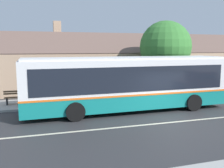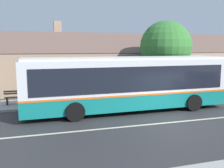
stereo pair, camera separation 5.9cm
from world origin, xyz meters
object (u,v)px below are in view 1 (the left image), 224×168
at_px(bench_down_street, 78,95).
at_px(street_tree_primary, 166,49).
at_px(transit_bus, 128,82).
at_px(bus_stop_sign, 206,76).
at_px(bench_by_building, 17,98).

xyz_separation_m(bench_down_street, street_tree_primary, (7.27, 1.14, 3.08)).
distance_m(transit_bus, bus_stop_sign, 7.37).
distance_m(transit_bus, street_tree_primary, 6.60).
height_order(bench_by_building, bus_stop_sign, bus_stop_sign).
height_order(transit_bus, bench_down_street, transit_bus).
height_order(bench_down_street, bus_stop_sign, bus_stop_sign).
relative_size(bench_by_building, bus_stop_sign, 0.66).
bearing_deg(transit_bus, bench_down_street, 129.87).
xyz_separation_m(transit_bus, street_tree_primary, (4.75, 4.17, 1.93)).
relative_size(bench_down_street, bus_stop_sign, 0.70).
xyz_separation_m(bench_by_building, bench_down_street, (3.89, 0.01, 0.01)).
bearing_deg(bench_down_street, bench_by_building, -179.83).
height_order(transit_bus, street_tree_primary, street_tree_primary).
relative_size(street_tree_primary, bus_stop_sign, 2.44).
distance_m(transit_bus, bench_down_street, 4.11).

